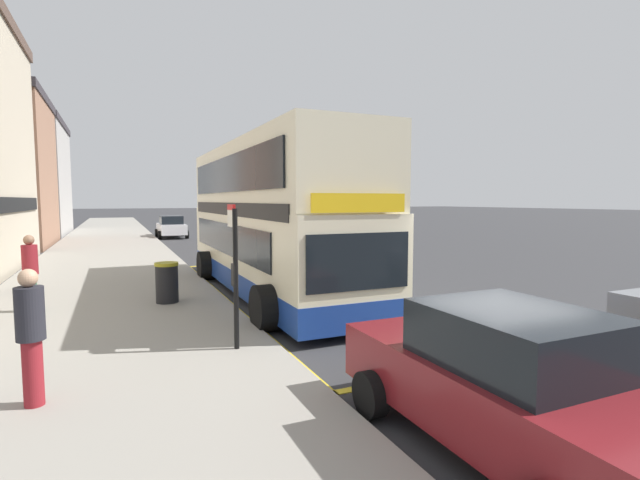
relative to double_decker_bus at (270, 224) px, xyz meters
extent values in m
plane|color=#333335|center=(2.46, 25.41, -2.06)|extent=(260.00, 260.00, 0.00)
cube|color=gray|center=(-4.54, 25.41, -1.99)|extent=(6.00, 76.00, 0.14)
cube|color=beige|center=(0.01, 0.01, -0.71)|extent=(2.49, 11.00, 2.30)
cube|color=beige|center=(0.01, 0.01, 1.39)|extent=(2.47, 10.78, 1.90)
cube|color=navy|center=(0.01, 0.01, -1.56)|extent=(2.51, 11.02, 0.60)
cube|color=black|center=(0.01, 0.01, 0.46)|extent=(2.52, 10.12, 0.36)
cube|color=black|center=(-1.26, 0.41, -0.41)|extent=(0.04, 8.80, 0.90)
cube|color=black|center=(-1.26, 0.01, 1.44)|extent=(0.04, 9.68, 1.00)
cube|color=black|center=(0.01, -5.51, -0.46)|extent=(2.19, 0.04, 1.10)
cube|color=yellow|center=(0.01, -5.51, 0.66)|extent=(1.99, 0.04, 0.36)
cylinder|color=black|center=(-1.33, -3.95, -1.56)|extent=(0.56, 1.00, 1.00)
cylinder|color=black|center=(1.34, -3.95, -1.56)|extent=(0.56, 1.00, 1.00)
cylinder|color=black|center=(-1.33, 3.04, -1.56)|extent=(0.56, 1.00, 1.00)
cylinder|color=black|center=(1.34, 3.04, -1.56)|extent=(0.56, 1.00, 1.00)
cube|color=yellow|center=(-1.46, -0.43, -2.06)|extent=(0.16, 14.05, 0.01)
cube|color=yellow|center=(1.35, -0.43, -2.06)|extent=(0.16, 14.05, 0.01)
cube|color=yellow|center=(-0.06, -7.38, -2.06)|extent=(2.98, 0.16, 0.01)
cube|color=yellow|center=(-0.06, 6.52, -2.06)|extent=(2.98, 0.16, 0.01)
cylinder|color=black|center=(-2.31, -5.24, -0.68)|extent=(0.09, 0.09, 2.49)
cube|color=silver|center=(-2.31, -4.99, 0.38)|extent=(0.05, 0.42, 0.30)
cube|color=red|center=(-2.31, -4.99, 0.58)|extent=(0.05, 0.42, 0.10)
cube|color=black|center=(-2.31, -5.14, -0.62)|extent=(0.06, 0.28, 0.40)
cube|color=black|center=(-7.70, 8.26, 0.54)|extent=(0.08, 9.89, 0.56)
cube|color=#B2B5BA|center=(7.12, 35.81, -1.40)|extent=(1.76, 4.20, 0.72)
cube|color=black|center=(7.12, 35.71, -0.74)|extent=(1.52, 1.90, 0.60)
cylinder|color=black|center=(6.18, 37.11, -1.76)|extent=(0.22, 0.60, 0.60)
cylinder|color=black|center=(8.05, 37.11, -1.76)|extent=(0.22, 0.60, 0.60)
cylinder|color=black|center=(6.18, 34.50, -1.76)|extent=(0.22, 0.60, 0.60)
cylinder|color=black|center=(8.05, 34.50, -1.76)|extent=(0.22, 0.60, 0.60)
cube|color=maroon|center=(-0.39, -9.53, -1.40)|extent=(1.76, 4.20, 0.72)
cube|color=black|center=(-0.39, -9.63, -0.74)|extent=(1.52, 1.90, 0.60)
cylinder|color=black|center=(-1.32, -8.23, -1.76)|extent=(0.22, 0.60, 0.60)
cylinder|color=black|center=(0.55, -8.23, -1.76)|extent=(0.22, 0.60, 0.60)
cube|color=silver|center=(-0.38, 22.54, -1.40)|extent=(1.76, 4.20, 0.72)
cube|color=black|center=(-0.38, 22.44, -0.74)|extent=(1.52, 1.90, 0.60)
cylinder|color=black|center=(-1.32, 23.84, -1.76)|extent=(0.22, 0.60, 0.60)
cylinder|color=black|center=(0.55, 23.84, -1.76)|extent=(0.22, 0.60, 0.60)
cylinder|color=black|center=(-1.32, 21.24, -1.76)|extent=(0.22, 0.60, 0.60)
cylinder|color=black|center=(0.55, 21.24, -1.76)|extent=(0.22, 0.60, 0.60)
cylinder|color=maroon|center=(-5.25, -6.44, -1.49)|extent=(0.24, 0.24, 0.86)
cylinder|color=#26262D|center=(-5.25, -6.44, -0.72)|extent=(0.34, 0.34, 0.68)
sphere|color=tan|center=(-5.25, -6.44, -0.27)|extent=(0.23, 0.23, 0.23)
cylinder|color=#3F724C|center=(-6.08, -0.53, -1.48)|extent=(0.24, 0.24, 0.88)
cylinder|color=maroon|center=(-6.08, -0.53, -0.69)|extent=(0.34, 0.34, 0.70)
sphere|color=#8C664C|center=(-6.08, -0.53, -0.22)|extent=(0.24, 0.24, 0.24)
cylinder|color=black|center=(-3.04, -0.82, -1.45)|extent=(0.57, 0.57, 0.96)
cylinder|color=#A5991E|center=(-3.04, -0.82, -0.93)|extent=(0.59, 0.59, 0.08)
camera|label=1|loc=(-4.23, -13.18, 0.71)|focal=26.00mm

